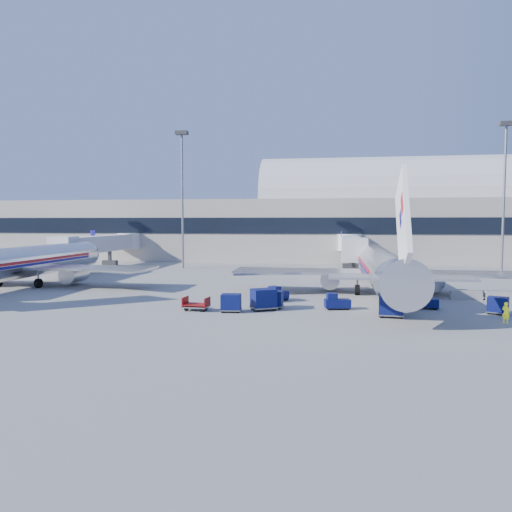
% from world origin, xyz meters
% --- Properties ---
extents(ground, '(260.00, 260.00, 0.00)m').
position_xyz_m(ground, '(0.00, 0.00, 0.00)').
color(ground, gray).
rests_on(ground, ground).
extents(terminal, '(170.00, 28.15, 21.00)m').
position_xyz_m(terminal, '(-13.60, 55.96, 7.52)').
color(terminal, '#B2AA9E').
rests_on(terminal, ground).
extents(airliner_main, '(32.00, 37.26, 12.07)m').
position_xyz_m(airliner_main, '(10.00, 4.51, 2.93)').
color(airliner_main, silver).
rests_on(airliner_main, ground).
extents(airliner_mid, '(32.00, 37.26, 12.07)m').
position_xyz_m(airliner_mid, '(-32.00, 4.51, 2.93)').
color(airliner_mid, silver).
rests_on(airliner_mid, ground).
extents(jetbridge_near, '(4.40, 27.50, 6.25)m').
position_xyz_m(jetbridge_near, '(7.60, 30.81, 3.93)').
color(jetbridge_near, silver).
rests_on(jetbridge_near, ground).
extents(jetbridge_mid, '(4.40, 27.50, 6.25)m').
position_xyz_m(jetbridge_mid, '(-34.40, 30.81, 3.93)').
color(jetbridge_mid, silver).
rests_on(jetbridge_mid, ground).
extents(mast_west, '(2.00, 1.20, 22.60)m').
position_xyz_m(mast_west, '(-20.00, 30.00, 14.79)').
color(mast_west, slate).
rests_on(mast_west, ground).
extents(mast_east, '(2.00, 1.20, 22.60)m').
position_xyz_m(mast_east, '(30.00, 30.00, 14.79)').
color(mast_east, slate).
rests_on(mast_east, ground).
extents(barrier_near, '(3.00, 0.55, 0.90)m').
position_xyz_m(barrier_near, '(18.00, 2.00, 0.45)').
color(barrier_near, '#9E9E96').
rests_on(barrier_near, ground).
extents(barrier_mid, '(3.00, 0.55, 0.90)m').
position_xyz_m(barrier_mid, '(21.30, 2.00, 0.45)').
color(barrier_mid, '#9E9E96').
rests_on(barrier_mid, ground).
extents(tug_lead, '(2.42, 1.54, 1.47)m').
position_xyz_m(tug_lead, '(5.17, -5.54, 0.67)').
color(tug_lead, '#090F47').
rests_on(tug_lead, ground).
extents(tug_right, '(2.53, 1.65, 1.52)m').
position_xyz_m(tug_right, '(12.96, -3.90, 0.69)').
color(tug_right, '#090F47').
rests_on(tug_right, ground).
extents(tug_left, '(2.19, 2.56, 1.50)m').
position_xyz_m(tug_left, '(-0.57, -1.77, 0.68)').
color(tug_left, '#090F47').
rests_on(tug_left, ground).
extents(cart_train_a, '(1.85, 1.45, 1.57)m').
position_xyz_m(cart_train_a, '(-0.45, -5.80, 0.84)').
color(cart_train_a, '#090F47').
rests_on(cart_train_a, ground).
extents(cart_train_b, '(2.64, 2.46, 1.87)m').
position_xyz_m(cart_train_b, '(-1.18, -6.90, 1.00)').
color(cart_train_b, '#090F47').
rests_on(cart_train_b, ground).
extents(cart_train_c, '(1.85, 1.47, 1.55)m').
position_xyz_m(cart_train_c, '(-3.80, -8.28, 0.83)').
color(cart_train_c, '#090F47').
rests_on(cart_train_c, ground).
extents(cart_solo_near, '(2.17, 1.76, 1.77)m').
position_xyz_m(cart_solo_near, '(9.57, -8.52, 0.94)').
color(cart_solo_near, '#090F47').
rests_on(cart_solo_near, ground).
extents(cart_solo_far, '(2.04, 1.85, 1.47)m').
position_xyz_m(cart_solo_far, '(18.60, -5.81, 0.78)').
color(cart_solo_far, '#090F47').
rests_on(cart_solo_far, ground).
extents(cart_open_red, '(2.30, 1.73, 0.58)m').
position_xyz_m(cart_open_red, '(-6.95, -8.04, 0.42)').
color(cart_open_red, slate).
rests_on(cart_open_red, ground).
extents(ramp_worker, '(0.69, 0.70, 1.63)m').
position_xyz_m(ramp_worker, '(18.03, -9.58, 0.82)').
color(ramp_worker, '#E1FA1A').
rests_on(ramp_worker, ground).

